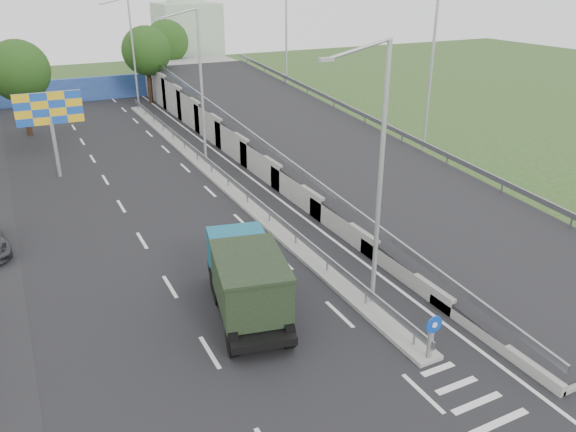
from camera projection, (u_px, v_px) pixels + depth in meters
ground at (474, 402)px, 17.33m from camera, size 160.00×160.00×0.00m
road_surface at (186, 202)px, 32.49m from camera, size 26.00×90.00×0.04m
median at (212, 173)px, 36.97m from camera, size 1.00×44.00×0.20m
overpass_ramp at (312, 135)px, 39.41m from camera, size 10.00×50.00×3.50m
median_guardrail at (211, 164)px, 36.71m from camera, size 0.09×44.00×0.71m
sign_bollard at (431, 337)px, 18.70m from camera, size 0.64×0.23×1.67m
lamp_post_near at (377, 168)px, 19.99m from camera, size 2.74×0.18×10.08m
lamp_post_mid at (198, 80)px, 36.39m from camera, size 2.74×0.18×10.08m
lamp_post_far at (131, 47)px, 52.79m from camera, size 2.74×0.18×10.08m
blue_wall at (83, 90)px, 57.84m from camera, size 30.00×0.50×2.40m
church at (188, 35)px, 68.55m from camera, size 7.00×7.00×13.80m
billboard at (50, 113)px, 34.91m from camera, size 4.00×0.24×5.50m
tree_left_mid at (18, 71)px, 43.95m from camera, size 4.80×4.80×7.60m
tree_median_far at (146, 51)px, 55.46m from camera, size 4.80×4.80×7.60m
tree_ramp_far at (167, 42)px, 62.85m from camera, size 4.80×4.80×7.60m
dump_truck at (246, 278)px, 21.31m from camera, size 3.55×6.65×2.78m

